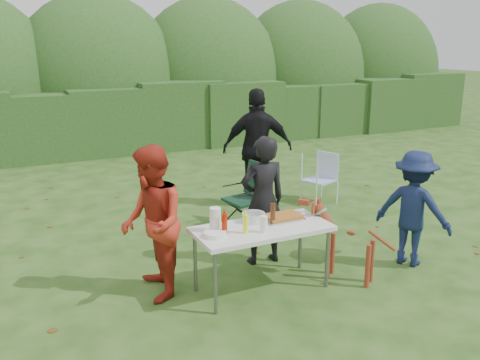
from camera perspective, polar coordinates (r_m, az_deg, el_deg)
name	(u,v)px	position (r m, az deg, el deg)	size (l,w,h in m)	color
ground	(273,284)	(5.96, 3.77, -11.53)	(80.00, 80.00, 0.00)	#1E4211
hedge_row	(114,119)	(13.02, -13.96, 6.68)	(22.00, 1.40, 1.70)	#23471C
shrub_backdrop	(99,84)	(14.50, -15.54, 10.40)	(20.00, 2.60, 3.20)	#3D6628
folding_table	(262,231)	(5.56, 2.50, -5.79)	(1.50, 0.70, 0.74)	silver
person_cook	(263,201)	(6.22, 2.58, -2.33)	(0.59, 0.39, 1.61)	black
person_red_jacket	(152,223)	(5.45, -9.83, -4.83)	(0.81, 0.63, 1.66)	#AD2919
person_black_puffy	(258,148)	(8.43, 1.99, 3.60)	(1.15, 0.48, 1.97)	black
child	(413,208)	(6.56, 18.89, -3.05)	(0.93, 0.53, 1.43)	#111C41
dog	(350,245)	(5.98, 12.29, -7.09)	(0.93, 0.37, 0.89)	maroon
camping_chair	(245,196)	(7.48, 0.57, -1.83)	(0.61, 0.61, 0.97)	#12301F
lawn_chair	(319,178)	(8.80, 8.91, 0.22)	(0.51, 0.51, 0.86)	blue
food_tray	(283,218)	(5.78, 4.81, -4.32)	(0.45, 0.30, 0.02)	#B7B7BA
focaccia_bread	(283,216)	(5.77, 4.81, -4.06)	(0.40, 0.26, 0.04)	#A56423
mustard_bottle	(246,224)	(5.33, 0.63, -4.97)	(0.06, 0.06, 0.20)	#F0FF21
ketchup_bottle	(224,224)	(5.30, -1.75, -4.97)	(0.06, 0.06, 0.22)	#A21805
beer_bottle	(273,214)	(5.59, 3.70, -3.82)	(0.06, 0.06, 0.24)	#47230F
paper_towel_roll	(215,220)	(5.38, -2.80, -4.47)	(0.12, 0.12, 0.26)	white
cup_stack	(264,224)	(5.36, 2.68, -4.97)	(0.08, 0.08, 0.18)	white
pasta_bowl	(253,217)	(5.69, 1.52, -4.20)	(0.26, 0.26, 0.10)	silver
plate_stack	(215,234)	(5.27, -2.82, -6.10)	(0.24, 0.24, 0.05)	white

